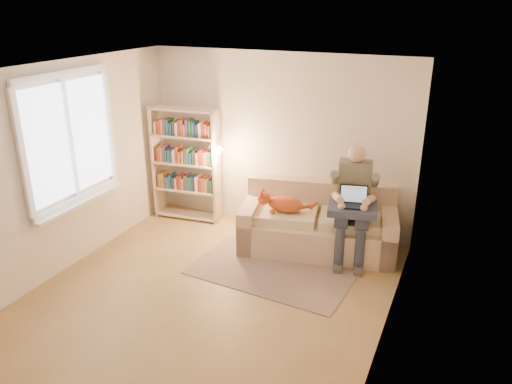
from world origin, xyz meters
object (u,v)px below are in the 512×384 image
at_px(person, 353,197).
at_px(bookshelf, 186,159).
at_px(cat, 281,203).
at_px(sofa, 318,227).
at_px(laptop, 356,200).

relative_size(person, bookshelf, 0.87).
bearing_deg(cat, sofa, 14.74).
bearing_deg(person, cat, 178.59).
bearing_deg(sofa, laptop, -31.95).
relative_size(sofa, person, 1.46).
bearing_deg(person, bookshelf, 163.34).
distance_m(sofa, cat, 0.64).
bearing_deg(cat, laptop, -9.53).
height_order(cat, laptop, laptop).
bearing_deg(cat, bookshelf, 155.08).
xyz_separation_m(person, bookshelf, (-2.66, 0.22, 0.12)).
bearing_deg(sofa, bookshelf, 163.91).
xyz_separation_m(sofa, laptop, (0.53, -0.19, 0.55)).
distance_m(sofa, person, 0.72).
bearing_deg(bookshelf, sofa, -10.28).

